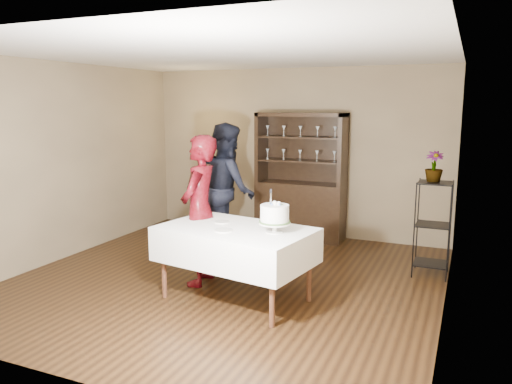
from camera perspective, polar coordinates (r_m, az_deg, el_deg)
floor at (r=6.23m, az=-3.40°, el=-10.00°), size 5.00×5.00×0.00m
ceiling at (r=5.88m, az=-3.68°, el=15.54°), size 5.00×5.00×0.00m
back_wall at (r=8.20m, az=4.41°, el=4.53°), size 5.00×0.02×2.70m
wall_left at (r=7.38m, az=-21.15°, el=3.26°), size 0.02×5.00×2.70m
wall_right at (r=5.28m, az=21.44°, el=0.80°), size 0.02×5.00×2.70m
china_hutch at (r=8.00m, az=5.12°, el=-0.58°), size 1.40×0.48×2.00m
plant_etagere at (r=6.60m, az=19.55°, el=-3.53°), size 0.42×0.42×1.20m
cake_table at (r=5.46m, az=-2.35°, el=-6.05°), size 1.77×1.26×0.81m
woman at (r=5.93m, az=-6.43°, el=-2.10°), size 0.50×0.70×1.79m
man at (r=7.09m, az=-3.27°, el=0.34°), size 1.13×1.16×1.88m
cake at (r=5.17m, az=2.15°, el=-2.67°), size 0.39×0.39×0.46m
plate_near at (r=5.27m, az=-3.71°, el=-4.41°), size 0.26×0.26×0.01m
plate_far at (r=5.64m, az=-3.92°, el=-3.44°), size 0.22×0.22×0.01m
potted_plant at (r=6.50m, az=19.68°, el=2.76°), size 0.23×0.23×0.38m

